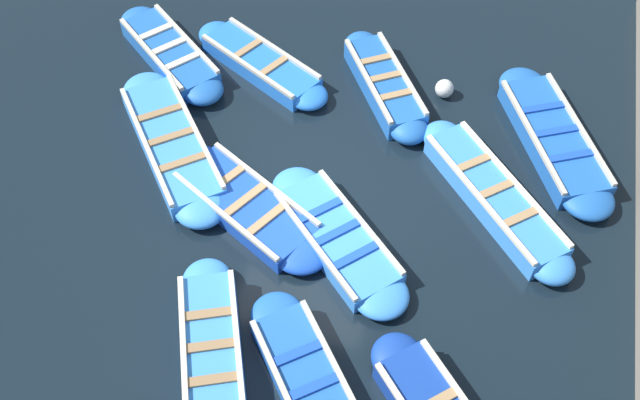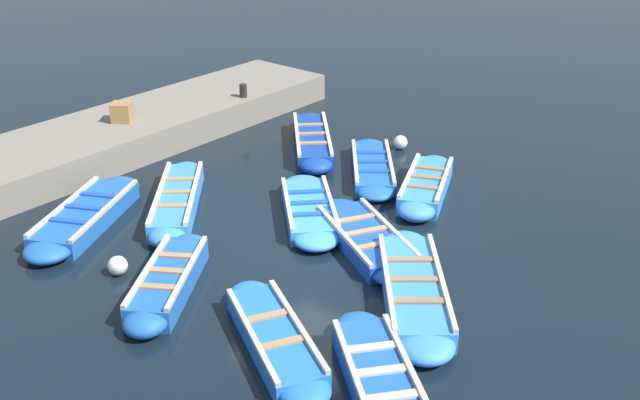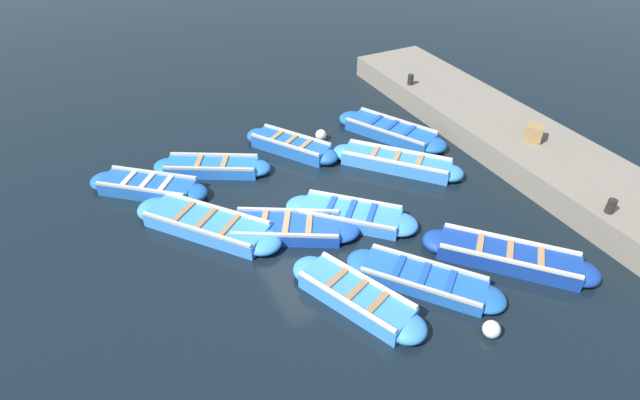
% 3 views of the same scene
% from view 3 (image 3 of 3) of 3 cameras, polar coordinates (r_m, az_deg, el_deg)
% --- Properties ---
extents(ground_plane, '(120.00, 120.00, 0.00)m').
position_cam_3_polar(ground_plane, '(12.73, -0.90, -1.22)').
color(ground_plane, black).
extents(boat_outer_right, '(3.20, 3.61, 0.43)m').
position_cam_3_polar(boat_outer_right, '(12.30, -12.80, -2.77)').
color(boat_outer_right, '#3884E0').
rests_on(boat_outer_right, ground).
extents(boat_end_of_row, '(3.08, 3.29, 0.44)m').
position_cam_3_polar(boat_end_of_row, '(14.39, 8.70, 4.29)').
color(boat_end_of_row, '#3884E0').
rests_on(boat_end_of_row, ground).
extents(boat_inner_gap, '(2.29, 2.99, 0.45)m').
position_cam_3_polar(boat_inner_gap, '(15.00, -3.33, 6.21)').
color(boat_inner_gap, '#1E59AD').
rests_on(boat_inner_gap, ground).
extents(boat_mid_row, '(2.80, 3.17, 0.35)m').
position_cam_3_polar(boat_mid_row, '(10.96, 11.72, -8.88)').
color(boat_mid_row, '#1E59AD').
rests_on(boat_mid_row, ground).
extents(boat_outer_left, '(3.17, 3.29, 0.44)m').
position_cam_3_polar(boat_outer_left, '(11.92, 20.70, -6.09)').
color(boat_outer_left, navy).
rests_on(boat_outer_left, ground).
extents(boat_centre, '(3.06, 2.72, 0.42)m').
position_cam_3_polar(boat_centre, '(14.02, -19.05, 1.45)').
color(boat_centre, '#1E59AD').
rests_on(boat_centre, ground).
extents(boat_stern_in, '(3.03, 2.93, 0.37)m').
position_cam_3_polar(boat_stern_in, '(12.36, 3.50, -1.73)').
color(boat_stern_in, '#3884E0').
rests_on(boat_stern_in, ground).
extents(boat_alongside, '(2.50, 3.71, 0.42)m').
position_cam_3_polar(boat_alongside, '(15.95, 8.08, 7.80)').
color(boat_alongside, '#1E59AD').
rests_on(boat_alongside, ground).
extents(boat_far_corner, '(3.51, 2.51, 0.38)m').
position_cam_3_polar(boat_far_corner, '(11.98, -3.84, -3.21)').
color(boat_far_corner, '#1947B7').
rests_on(boat_far_corner, ground).
extents(boat_near_quay, '(3.25, 2.24, 0.38)m').
position_cam_3_polar(boat_near_quay, '(14.40, -12.23, 3.71)').
color(boat_near_quay, blue).
rests_on(boat_near_quay, ground).
extents(boat_bow_out, '(1.97, 3.25, 0.45)m').
position_cam_3_polar(boat_bow_out, '(10.36, 4.14, -10.99)').
color(boat_bow_out, '#3884E0').
rests_on(boat_bow_out, ground).
extents(quay_wall, '(2.72, 13.90, 0.72)m').
position_cam_3_polar(quay_wall, '(16.11, 21.21, 6.57)').
color(quay_wall, slate).
rests_on(quay_wall, ground).
extents(bollard_north, '(0.20, 0.20, 0.35)m').
position_cam_3_polar(bollard_north, '(17.81, 10.31, 13.39)').
color(bollard_north, black).
rests_on(bollard_north, quay_wall).
extents(bollard_mid_north, '(0.20, 0.20, 0.35)m').
position_cam_3_polar(bollard_mid_north, '(13.22, 30.31, -0.61)').
color(bollard_mid_north, black).
rests_on(bollard_mid_north, quay_wall).
extents(wooden_crate, '(0.65, 0.65, 0.46)m').
position_cam_3_polar(wooden_crate, '(15.36, 23.25, 7.08)').
color(wooden_crate, olive).
rests_on(wooden_crate, quay_wall).
extents(buoy_orange_near, '(0.27, 0.27, 0.27)m').
position_cam_3_polar(buoy_orange_near, '(12.01, 7.81, -3.55)').
color(buoy_orange_near, '#E05119').
rests_on(buoy_orange_near, ground).
extents(buoy_yellow_far, '(0.35, 0.35, 0.35)m').
position_cam_3_polar(buoy_yellow_far, '(15.58, 0.11, 7.44)').
color(buoy_yellow_far, silver).
rests_on(buoy_yellow_far, ground).
extents(buoy_white_drifting, '(0.35, 0.35, 0.35)m').
position_cam_3_polar(buoy_white_drifting, '(10.37, 19.01, -13.79)').
color(buoy_white_drifting, silver).
rests_on(buoy_white_drifting, ground).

